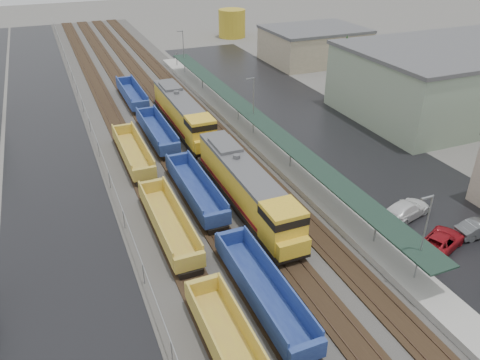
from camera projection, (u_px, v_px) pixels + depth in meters
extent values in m
cube|color=#302D2B|center=(161.00, 122.00, 64.97)|extent=(20.00, 160.00, 0.08)
cube|color=black|center=(118.00, 127.00, 62.89)|extent=(2.60, 160.00, 0.15)
cube|color=#473326|center=(112.00, 128.00, 62.59)|extent=(0.08, 160.00, 0.07)
cube|color=#473326|center=(123.00, 126.00, 63.08)|extent=(0.08, 160.00, 0.07)
cube|color=black|center=(147.00, 123.00, 64.24)|extent=(2.60, 160.00, 0.15)
cube|color=#473326|center=(142.00, 123.00, 63.94)|extent=(0.08, 160.00, 0.07)
cube|color=#473326|center=(152.00, 122.00, 64.43)|extent=(0.08, 160.00, 0.07)
cube|color=black|center=(175.00, 119.00, 65.59)|extent=(2.60, 160.00, 0.15)
cube|color=#473326|center=(170.00, 119.00, 65.30)|extent=(0.08, 160.00, 0.07)
cube|color=#473326|center=(180.00, 118.00, 65.78)|extent=(0.08, 160.00, 0.07)
cube|color=black|center=(202.00, 115.00, 66.95)|extent=(2.60, 160.00, 0.15)
cube|color=#473326|center=(197.00, 115.00, 66.65)|extent=(0.08, 160.00, 0.07)
cube|color=#473326|center=(207.00, 114.00, 67.14)|extent=(0.08, 160.00, 0.07)
cube|color=black|center=(47.00, 139.00, 59.91)|extent=(10.00, 160.00, 0.02)
cube|color=black|center=(317.00, 127.00, 63.35)|extent=(16.00, 100.00, 0.02)
cube|color=#9E9B93|center=(253.00, 136.00, 59.97)|extent=(3.00, 80.00, 0.70)
cylinder|color=gray|center=(376.00, 229.00, 39.06)|extent=(0.16, 0.16, 2.40)
cylinder|color=gray|center=(291.00, 157.00, 51.15)|extent=(0.16, 0.16, 2.40)
cylinder|color=gray|center=(238.00, 112.00, 63.25)|extent=(0.16, 0.16, 2.40)
cylinder|color=gray|center=(202.00, 81.00, 75.35)|extent=(0.16, 0.16, 2.40)
cylinder|color=gray|center=(177.00, 59.00, 87.45)|extent=(0.16, 0.16, 2.40)
cube|color=#192E24|center=(253.00, 115.00, 58.59)|extent=(2.60, 65.00, 0.15)
cylinder|color=gray|center=(422.00, 242.00, 34.00)|extent=(0.12, 0.12, 8.00)
cube|color=gray|center=(427.00, 198.00, 31.94)|extent=(1.00, 0.15, 0.12)
cylinder|color=gray|center=(253.00, 109.00, 58.20)|extent=(0.12, 0.12, 8.00)
cube|color=gray|center=(250.00, 79.00, 56.14)|extent=(1.00, 0.15, 0.12)
cylinder|color=gray|center=(184.00, 54.00, 82.40)|extent=(0.12, 0.12, 8.00)
cube|color=gray|center=(180.00, 31.00, 80.34)|extent=(1.00, 0.15, 0.12)
cylinder|color=gray|center=(172.00, 352.00, 29.03)|extent=(0.08, 0.08, 2.00)
cylinder|color=gray|center=(144.00, 274.00, 35.48)|extent=(0.08, 0.08, 2.00)
cylinder|color=gray|center=(124.00, 220.00, 41.93)|extent=(0.08, 0.08, 2.00)
cylinder|color=gray|center=(110.00, 180.00, 48.39)|extent=(0.08, 0.08, 2.00)
cylinder|color=gray|center=(99.00, 150.00, 54.84)|extent=(0.08, 0.08, 2.00)
cylinder|color=gray|center=(90.00, 125.00, 61.29)|extent=(0.08, 0.08, 2.00)
cylinder|color=gray|center=(83.00, 106.00, 67.74)|extent=(0.08, 0.08, 2.00)
cylinder|color=gray|center=(77.00, 90.00, 74.20)|extent=(0.08, 0.08, 2.00)
cylinder|color=gray|center=(72.00, 76.00, 80.65)|extent=(0.08, 0.08, 2.00)
cylinder|color=gray|center=(68.00, 65.00, 87.10)|extent=(0.08, 0.08, 2.00)
cylinder|color=gray|center=(64.00, 55.00, 93.55)|extent=(0.08, 0.08, 2.00)
cylinder|color=gray|center=(61.00, 46.00, 100.01)|extent=(0.08, 0.08, 2.00)
cylinder|color=gray|center=(59.00, 39.00, 106.46)|extent=(0.08, 0.08, 2.00)
cylinder|color=gray|center=(56.00, 32.00, 112.91)|extent=(0.08, 0.08, 2.00)
cylinder|color=gray|center=(54.00, 26.00, 119.36)|extent=(0.08, 0.08, 2.00)
cube|color=gray|center=(89.00, 118.00, 60.81)|extent=(0.05, 160.00, 0.05)
cube|color=gray|center=(454.00, 81.00, 66.67)|extent=(30.00, 20.00, 9.00)
cube|color=#59595B|center=(462.00, 47.00, 64.36)|extent=(30.60, 20.40, 0.50)
cube|color=tan|center=(314.00, 46.00, 91.85)|extent=(18.00, 14.00, 6.00)
cube|color=#59595B|center=(315.00, 29.00, 90.27)|extent=(18.36, 14.28, 0.50)
cylinder|color=#332316|center=(341.00, 91.00, 72.13)|extent=(0.50, 0.50, 3.00)
cone|color=#173213|center=(345.00, 59.00, 69.70)|extent=(4.40, 4.40, 7.00)
cube|color=black|center=(245.00, 199.00, 45.35)|extent=(3.02, 20.12, 0.40)
cube|color=gold|center=(241.00, 179.00, 45.33)|extent=(2.82, 16.09, 3.02)
cube|color=gold|center=(283.00, 225.00, 38.10)|extent=(3.02, 3.22, 3.42)
cube|color=black|center=(283.00, 215.00, 37.61)|extent=(3.07, 3.27, 0.70)
cube|color=gold|center=(293.00, 247.00, 37.12)|extent=(2.82, 1.01, 1.41)
cube|color=#59595B|center=(241.00, 164.00, 44.55)|extent=(2.87, 16.09, 0.35)
cube|color=maroon|center=(227.00, 193.00, 45.43)|extent=(0.04, 16.09, 0.35)
cube|color=maroon|center=(254.00, 187.00, 46.40)|extent=(0.04, 16.09, 0.35)
cube|color=black|center=(245.00, 203.00, 45.55)|extent=(2.21, 6.04, 0.60)
cube|color=black|center=(277.00, 242.00, 39.82)|extent=(2.41, 4.02, 0.50)
cube|color=black|center=(219.00, 171.00, 51.18)|extent=(2.41, 4.02, 0.50)
cylinder|color=#59595B|center=(237.00, 157.00, 45.22)|extent=(0.70, 0.70, 0.50)
cube|color=#59595B|center=(225.00, 145.00, 47.68)|extent=(2.41, 4.02, 0.50)
cube|color=black|center=(182.00, 123.00, 62.29)|extent=(3.02, 20.12, 0.40)
cube|color=gold|center=(180.00, 109.00, 62.27)|extent=(2.82, 16.09, 3.02)
cube|color=gold|center=(201.00, 132.00, 55.03)|extent=(3.02, 3.22, 3.42)
cube|color=black|center=(200.00, 124.00, 54.55)|extent=(3.07, 3.27, 0.70)
cube|color=gold|center=(206.00, 145.00, 54.06)|extent=(2.82, 1.01, 1.41)
cube|color=#59595B|center=(179.00, 97.00, 61.49)|extent=(2.87, 16.09, 0.35)
cube|color=maroon|center=(170.00, 119.00, 62.37)|extent=(0.04, 16.09, 0.35)
cube|color=maroon|center=(190.00, 116.00, 63.34)|extent=(0.04, 16.09, 0.35)
cube|color=black|center=(183.00, 126.00, 62.48)|extent=(2.21, 6.04, 0.60)
cube|color=black|center=(199.00, 146.00, 56.75)|extent=(2.41, 4.02, 0.50)
cube|color=black|center=(169.00, 109.00, 68.11)|extent=(2.41, 4.02, 0.50)
cylinder|color=#59595B|center=(176.00, 93.00, 62.15)|extent=(0.70, 0.70, 0.50)
cube|color=#59595B|center=(170.00, 87.00, 64.61)|extent=(2.41, 4.02, 0.50)
cube|color=gold|center=(236.00, 359.00, 28.77)|extent=(2.50, 12.24, 0.24)
cube|color=gold|center=(217.00, 356.00, 27.94)|extent=(0.14, 12.24, 1.73)
cube|color=gold|center=(254.00, 344.00, 28.75)|extent=(0.14, 12.24, 1.73)
cube|color=gold|center=(202.00, 286.00, 33.53)|extent=(2.50, 0.48, 1.35)
cube|color=black|center=(206.00, 303.00, 33.46)|extent=(1.92, 2.11, 0.48)
cube|color=gold|center=(169.00, 226.00, 41.36)|extent=(2.50, 12.24, 0.24)
cube|color=gold|center=(155.00, 221.00, 40.53)|extent=(0.14, 12.24, 1.73)
cube|color=gold|center=(181.00, 215.00, 41.34)|extent=(0.14, 12.24, 1.73)
cube|color=gold|center=(190.00, 262.00, 35.94)|extent=(2.50, 0.48, 1.35)
cube|color=gold|center=(151.00, 187.00, 46.12)|extent=(2.50, 0.48, 1.35)
cube|color=black|center=(188.00, 267.00, 36.95)|extent=(1.92, 2.11, 0.48)
cube|color=black|center=(154.00, 198.00, 46.04)|extent=(1.92, 2.11, 0.48)
cube|color=gold|center=(133.00, 155.00, 53.94)|extent=(2.50, 12.24, 0.24)
cube|color=gold|center=(122.00, 150.00, 53.12)|extent=(0.14, 12.24, 1.73)
cube|color=gold|center=(143.00, 146.00, 53.93)|extent=(0.14, 12.24, 1.73)
cube|color=gold|center=(145.00, 174.00, 48.52)|extent=(2.50, 0.48, 1.35)
cube|color=gold|center=(122.00, 130.00, 58.71)|extent=(2.50, 0.48, 1.35)
cube|color=black|center=(144.00, 179.00, 49.53)|extent=(1.92, 2.11, 0.48)
cube|color=black|center=(124.00, 139.00, 58.63)|extent=(1.92, 2.11, 0.48)
cube|color=navy|center=(263.00, 294.00, 33.84)|extent=(2.52, 12.32, 0.24)
cube|color=navy|center=(247.00, 289.00, 33.01)|extent=(0.15, 12.32, 1.74)
cube|color=navy|center=(278.00, 280.00, 33.83)|extent=(0.15, 12.32, 1.74)
cube|color=navy|center=(307.00, 353.00, 28.39)|extent=(2.52, 0.48, 1.36)
cube|color=navy|center=(230.00, 238.00, 38.63)|extent=(2.52, 0.48, 1.36)
cube|color=black|center=(301.00, 355.00, 29.40)|extent=(1.94, 2.13, 0.48)
cube|color=black|center=(233.00, 252.00, 38.56)|extent=(1.94, 2.13, 0.48)
cube|color=navy|center=(195.00, 192.00, 46.51)|extent=(2.52, 12.32, 0.24)
cube|color=navy|center=(183.00, 187.00, 45.68)|extent=(0.15, 12.32, 1.74)
cube|color=navy|center=(207.00, 182.00, 46.50)|extent=(0.15, 12.32, 1.74)
cube|color=navy|center=(217.00, 219.00, 41.06)|extent=(2.52, 0.48, 1.36)
cube|color=navy|center=(177.00, 160.00, 51.30)|extent=(2.52, 0.48, 1.36)
cube|color=black|center=(215.00, 225.00, 42.07)|extent=(1.94, 2.13, 0.48)
cube|color=black|center=(180.00, 170.00, 51.23)|extent=(1.94, 2.13, 0.48)
cube|color=navy|center=(157.00, 134.00, 59.18)|extent=(2.52, 12.32, 0.24)
cube|color=navy|center=(147.00, 129.00, 58.35)|extent=(0.15, 12.32, 1.74)
cube|color=navy|center=(166.00, 126.00, 59.17)|extent=(0.15, 12.32, 1.74)
cube|color=navy|center=(170.00, 149.00, 53.73)|extent=(2.52, 0.48, 1.36)
cube|color=navy|center=(145.00, 113.00, 63.97)|extent=(2.52, 0.48, 1.36)
cube|color=black|center=(169.00, 154.00, 54.74)|extent=(1.94, 2.13, 0.48)
cube|color=black|center=(147.00, 121.00, 63.90)|extent=(1.94, 2.13, 0.48)
cube|color=navy|center=(132.00, 97.00, 71.85)|extent=(2.52, 12.32, 0.24)
cube|color=navy|center=(124.00, 92.00, 71.02)|extent=(0.15, 12.32, 1.74)
cube|color=navy|center=(139.00, 90.00, 71.83)|extent=(0.15, 12.32, 1.74)
cube|color=navy|center=(141.00, 106.00, 66.40)|extent=(2.52, 0.48, 1.36)
cube|color=navy|center=(124.00, 81.00, 76.64)|extent=(2.52, 0.48, 1.36)
cube|color=black|center=(140.00, 111.00, 67.41)|extent=(1.94, 2.13, 0.48)
cube|color=black|center=(125.00, 88.00, 76.57)|extent=(1.94, 2.13, 0.48)
cylinder|color=gold|center=(232.00, 23.00, 111.27)|extent=(6.36, 6.36, 6.36)
imported|color=maroon|center=(441.00, 241.00, 39.56)|extent=(4.28, 5.87, 1.48)
imported|color=white|center=(406.00, 210.00, 43.75)|extent=(3.66, 6.01, 1.63)
imported|color=#505355|center=(479.00, 228.00, 41.23)|extent=(1.72, 4.51, 1.47)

